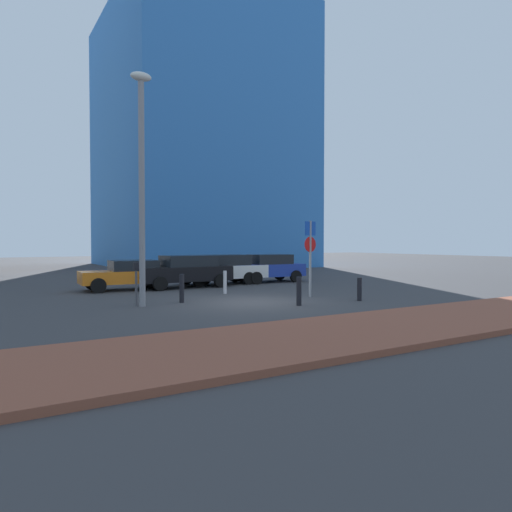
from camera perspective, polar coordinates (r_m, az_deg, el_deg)
ground_plane at (r=16.61m, az=-0.46°, el=-5.74°), size 120.00×120.00×0.00m
sidewalk_brick at (r=11.73m, az=15.32°, el=-8.58°), size 40.00×3.69×0.14m
parked_car_orange at (r=21.69m, az=-15.53°, el=-2.17°), size 4.04×2.00×1.33m
parked_car_black at (r=22.19m, az=-8.76°, el=-1.80°), size 4.46×2.02×1.53m
parked_car_white at (r=23.76m, az=-4.15°, el=-1.63°), size 4.65×2.11×1.51m
parked_car_blue at (r=24.96m, az=1.27°, el=-1.45°), size 4.28×2.07×1.49m
parking_sign_post at (r=18.28m, az=6.72°, el=0.87°), size 0.60×0.11×3.00m
parking_meter at (r=16.19m, az=-14.60°, el=-2.62°), size 0.18×0.14×1.47m
street_lamp at (r=16.00m, az=-13.96°, el=10.16°), size 0.70×0.36×7.77m
traffic_bollard_near at (r=15.74m, az=5.33°, el=-4.36°), size 0.18×0.18×0.98m
traffic_bollard_mid at (r=19.34m, az=-3.86°, el=-3.25°), size 0.15×0.15×0.96m
traffic_bollard_far at (r=16.66m, az=-9.17°, el=-3.98°), size 0.17×0.17×1.01m
traffic_bollard_edge at (r=17.42m, az=12.66°, el=-4.02°), size 0.17×0.17×0.85m
building_colorful_midrise at (r=44.75m, az=-7.21°, el=13.62°), size 15.93×17.59×22.82m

